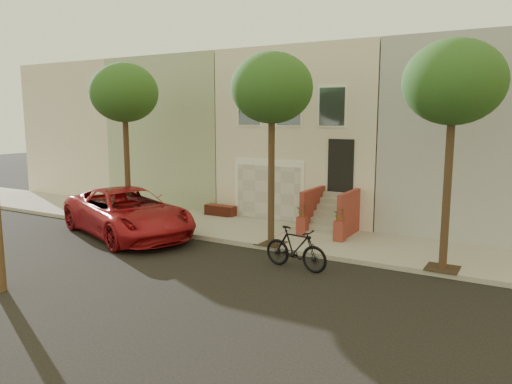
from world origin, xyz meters
The scene contains 9 objects.
ground centered at (0.00, 0.00, 0.00)m, with size 90.00×90.00×0.00m, color black.
sidewalk centered at (0.00, 5.35, 0.07)m, with size 40.00×3.70×0.15m, color gray.
house_row centered at (0.00, 11.19, 3.64)m, with size 33.10×11.70×7.00m.
tree_left centered at (-5.50, 3.90, 5.26)m, with size 2.70×2.57×6.30m.
tree_mid centered at (1.00, 3.90, 5.26)m, with size 2.70×2.57×6.30m.
tree_right centered at (6.50, 3.90, 5.26)m, with size 2.70×2.57×6.30m.
utility_pole centered at (8.00, -3.20, 5.19)m, with size 23.60×1.22×10.00m.
pickup_truck centered at (-4.40, 2.72, 0.88)m, with size 2.91×6.30×1.75m, color #A2141C.
motorcycle centered at (2.72, 2.20, 0.62)m, with size 0.58×2.06×1.24m, color black.
Camera 1 is at (8.59, -10.24, 4.42)m, focal length 34.28 mm.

